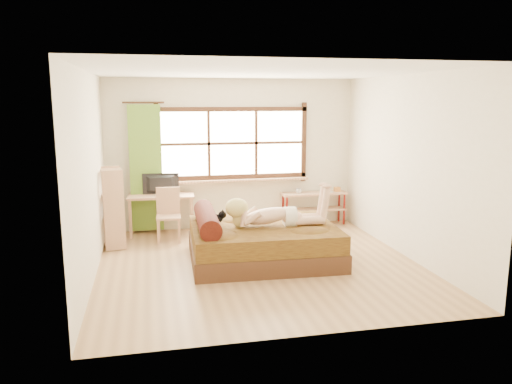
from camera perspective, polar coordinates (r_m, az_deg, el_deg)
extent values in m
plane|color=#9E754C|center=(7.23, 0.37, -8.28)|extent=(4.50, 4.50, 0.00)
plane|color=white|center=(6.85, 0.40, 13.62)|extent=(4.50, 4.50, 0.00)
plane|color=silver|center=(9.11, -2.70, 4.33)|extent=(4.50, 0.00, 4.50)
plane|color=silver|center=(4.77, 6.25, -1.38)|extent=(4.50, 0.00, 4.50)
plane|color=silver|center=(6.80, -18.48, 1.69)|extent=(0.00, 4.50, 4.50)
plane|color=silver|center=(7.72, 16.94, 2.77)|extent=(0.00, 4.50, 4.50)
cube|color=#FFEDBF|center=(9.08, -2.70, 5.59)|extent=(2.60, 0.01, 1.30)
cube|color=#A57D59|center=(9.09, -2.59, 1.34)|extent=(2.80, 0.16, 0.04)
cube|color=#597C22|center=(8.89, -12.47, 2.65)|extent=(0.55, 0.10, 2.20)
cube|color=#381D10|center=(7.39, 0.84, -6.78)|extent=(2.17, 1.76, 0.26)
cube|color=#351D0C|center=(7.31, 0.84, -4.82)|extent=(2.12, 1.73, 0.26)
cylinder|color=#330E08|center=(7.15, -5.64, -3.10)|extent=(0.35, 1.44, 0.29)
cube|color=#A57D59|center=(8.79, -10.79, -0.44)|extent=(1.15, 0.58, 0.04)
cube|color=#A57D59|center=(8.69, -14.16, -3.05)|extent=(0.05, 0.05, 0.68)
cube|color=#A57D59|center=(8.66, -7.33, -2.87)|extent=(0.05, 0.05, 0.68)
cube|color=#A57D59|center=(9.09, -13.94, -2.44)|extent=(0.05, 0.05, 0.68)
cube|color=#A57D59|center=(9.06, -7.41, -2.27)|extent=(0.05, 0.05, 0.68)
imported|color=black|center=(8.80, -10.85, 0.89)|extent=(0.63, 0.12, 0.36)
cube|color=#A57D59|center=(8.41, -9.97, -2.81)|extent=(0.42, 0.42, 0.04)
cube|color=#A57D59|center=(8.53, -10.00, -0.94)|extent=(0.40, 0.06, 0.45)
cube|color=#A57D59|center=(8.30, -11.11, -4.56)|extent=(0.04, 0.04, 0.39)
cube|color=#A57D59|center=(8.29, -8.76, -4.50)|extent=(0.04, 0.04, 0.39)
cube|color=#A57D59|center=(8.63, -11.03, -3.99)|extent=(0.04, 0.04, 0.39)
cube|color=#A57D59|center=(8.62, -8.78, -3.92)|extent=(0.04, 0.04, 0.39)
cube|color=#A57D59|center=(9.41, 6.64, -0.17)|extent=(1.24, 0.33, 0.04)
cube|color=#A57D59|center=(9.47, 6.60, -2.00)|extent=(1.24, 0.33, 0.03)
cylinder|color=maroon|center=(9.18, 3.54, -2.22)|extent=(0.04, 0.04, 0.62)
cylinder|color=maroon|center=(9.56, 10.04, -1.85)|extent=(0.04, 0.04, 0.62)
cylinder|color=maroon|center=(9.41, 3.11, -1.90)|extent=(0.04, 0.04, 0.62)
cylinder|color=maroon|center=(9.78, 9.48, -1.55)|extent=(0.04, 0.04, 0.62)
cube|color=orange|center=(9.56, 9.25, 0.31)|extent=(0.10, 0.10, 0.08)
imported|color=gray|center=(9.31, 4.90, 0.15)|extent=(0.11, 0.11, 0.09)
imported|color=gray|center=(9.47, 7.79, 0.05)|extent=(0.15, 0.21, 0.02)
cube|color=#A57D59|center=(8.39, -15.82, -5.64)|extent=(0.38, 0.55, 0.03)
cube|color=#A57D59|center=(8.29, -15.95, -3.03)|extent=(0.38, 0.55, 0.03)
cube|color=#A57D59|center=(8.21, -16.09, -0.37)|extent=(0.38, 0.55, 0.03)
cube|color=#A57D59|center=(8.15, -16.23, 2.34)|extent=(0.38, 0.55, 0.03)
cube|color=#A57D59|center=(8.00, -15.89, -2.08)|extent=(0.31, 0.07, 1.26)
cube|color=#A57D59|center=(8.50, -16.15, -1.36)|extent=(0.31, 0.07, 1.26)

